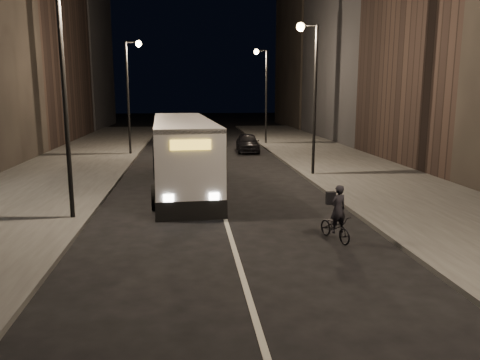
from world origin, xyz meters
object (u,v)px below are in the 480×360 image
object	(u,v)px
streetlight_right_mid	(311,79)
car_mid	(172,135)
streetlight_left_near	(71,72)
car_far	(212,137)
cyclist_on_bicycle	(336,222)
car_near	(248,143)
city_bus	(183,150)
streetlight_right_far	(263,84)
streetlight_left_far	(131,82)

from	to	relation	value
streetlight_right_mid	car_mid	bearing A→B (deg)	114.14
streetlight_left_near	car_far	world-z (taller)	streetlight_left_near
streetlight_left_near	cyclist_on_bicycle	world-z (taller)	streetlight_left_near
car_near	city_bus	bearing A→B (deg)	-107.51
car_mid	car_far	world-z (taller)	car_mid
streetlight_right_mid	streetlight_right_far	world-z (taller)	same
streetlight_left_far	car_mid	size ratio (longest dim) A/B	1.75
streetlight_right_far	car_near	xyz separation A→B (m)	(-2.00, -4.83, -4.64)
car_near	car_mid	distance (m)	9.15
streetlight_left_far	car_mid	distance (m)	9.60
streetlight_left_near	car_mid	xyz separation A→B (m)	(2.59, 26.02, -4.60)
car_far	streetlight_left_near	bearing A→B (deg)	-104.86
streetlight_right_far	cyclist_on_bicycle	xyz separation A→B (m)	(-2.03, -27.28, -4.74)
streetlight_left_far	car_near	bearing A→B (deg)	7.70
streetlight_left_near	car_far	distance (m)	25.62
streetlight_left_far	car_mid	bearing A→B (deg)	72.10
streetlight_right_mid	car_mid	size ratio (longest dim) A/B	1.75
streetlight_right_far	streetlight_left_far	xyz separation A→B (m)	(-10.66, -6.00, 0.00)
cyclist_on_bicycle	car_near	world-z (taller)	cyclist_on_bicycle
streetlight_right_mid	city_bus	size ratio (longest dim) A/B	0.64
streetlight_right_far	car_far	size ratio (longest dim) A/B	1.67
streetlight_left_far	city_bus	xyz separation A→B (m)	(3.73, -12.15, -3.52)
city_bus	car_mid	distance (m)	20.22
streetlight_right_far	streetlight_right_mid	bearing A→B (deg)	-90.00
city_bus	car_mid	size ratio (longest dim) A/B	2.73
streetlight_right_mid	car_far	xyz separation A→B (m)	(-4.53, 16.44, -4.65)
streetlight_left_near	car_near	size ratio (longest dim) A/B	1.92
streetlight_right_mid	streetlight_left_near	bearing A→B (deg)	-143.12
car_near	car_far	xyz separation A→B (m)	(-2.54, 5.27, -0.02)
streetlight_left_near	car_near	world-z (taller)	streetlight_left_near
streetlight_right_mid	city_bus	distance (m)	8.07
car_near	car_mid	xyz separation A→B (m)	(-6.08, 6.84, 0.04)
streetlight_left_far	streetlight_left_near	bearing A→B (deg)	-90.00
streetlight_right_mid	car_near	distance (m)	12.26
city_bus	cyclist_on_bicycle	bearing A→B (deg)	-65.02
cyclist_on_bicycle	car_far	size ratio (longest dim) A/B	0.38
car_near	car_mid	world-z (taller)	car_mid
car_near	car_far	distance (m)	5.84
car_mid	streetlight_right_mid	bearing A→B (deg)	109.89
city_bus	car_far	world-z (taller)	city_bus
streetlight_left_near	cyclist_on_bicycle	xyz separation A→B (m)	(8.64, -3.28, -4.74)
streetlight_left_near	car_mid	size ratio (longest dim) A/B	1.75
streetlight_right_far	city_bus	xyz separation A→B (m)	(-6.93, -18.15, -3.52)
cyclist_on_bicycle	car_mid	distance (m)	29.91
city_bus	streetlight_right_far	bearing A→B (deg)	65.84
streetlight_right_mid	car_near	size ratio (longest dim) A/B	1.92
streetlight_right_far	car_mid	world-z (taller)	streetlight_right_far
streetlight_right_mid	car_near	world-z (taller)	streetlight_right_mid
streetlight_right_far	car_far	bearing A→B (deg)	174.48
streetlight_left_far	streetlight_right_mid	bearing A→B (deg)	-43.16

